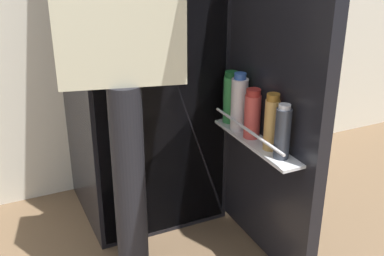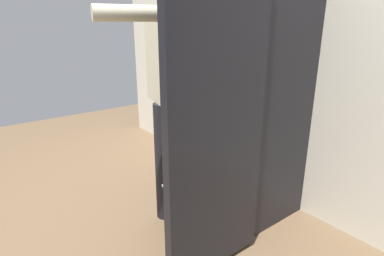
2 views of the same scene
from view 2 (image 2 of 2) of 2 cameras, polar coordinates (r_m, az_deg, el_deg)
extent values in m
plane|color=brown|center=(2.22, -0.95, -18.43)|extent=(6.75, 6.75, 0.00)
cube|color=silver|center=(2.41, 16.68, 15.64)|extent=(4.40, 0.10, 2.49)
cube|color=black|center=(2.18, 10.50, 6.90)|extent=(0.63, 0.59, 1.81)
cube|color=white|center=(1.98, 4.83, 5.98)|extent=(0.59, 0.01, 1.77)
cube|color=white|center=(2.02, 5.79, 5.69)|extent=(0.55, 0.09, 0.01)
cube|color=black|center=(1.53, 4.75, 2.25)|extent=(0.06, 0.62, 1.75)
cube|color=white|center=(1.71, 2.70, -8.60)|extent=(0.10, 0.51, 0.01)
cylinder|color=silver|center=(1.72, 1.80, -6.28)|extent=(0.01, 0.49, 0.01)
cylinder|color=#333842|center=(1.58, -1.76, -7.03)|extent=(0.06, 0.06, 0.19)
cylinder|color=silver|center=(1.53, -1.80, -3.52)|extent=(0.04, 0.04, 0.02)
cylinder|color=tan|center=(1.61, 0.60, -6.27)|extent=(0.06, 0.06, 0.20)
cylinder|color=#996623|center=(1.57, 0.61, -2.59)|extent=(0.05, 0.05, 0.03)
cylinder|color=#EDE5CC|center=(1.76, 6.29, -5.16)|extent=(0.06, 0.06, 0.14)
cylinder|color=#B78933|center=(1.73, 6.39, -2.70)|extent=(0.04, 0.04, 0.02)
cylinder|color=#DB4C47|center=(1.70, 3.77, -5.41)|extent=(0.07, 0.07, 0.18)
cylinder|color=#B22D28|center=(1.66, 3.85, -2.22)|extent=(0.06, 0.06, 0.03)
cylinder|color=white|center=(1.75, 5.90, -3.94)|extent=(0.07, 0.07, 0.22)
cylinder|color=#335BB2|center=(1.71, 6.03, -0.16)|extent=(0.05, 0.05, 0.02)
cylinder|color=green|center=(1.80, 8.13, -3.65)|extent=(0.07, 0.07, 0.20)
cylinder|color=#195B28|center=(1.77, 8.29, -0.27)|extent=(0.06, 0.06, 0.02)
cylinder|color=#4C7F3D|center=(2.08, 3.92, 7.66)|extent=(0.08, 0.08, 0.10)
cylinder|color=black|center=(2.22, -1.44, -5.73)|extent=(0.12, 0.12, 0.84)
cylinder|color=black|center=(2.17, -5.21, -6.38)|extent=(0.12, 0.12, 0.84)
cube|color=beige|center=(2.00, -3.69, 13.07)|extent=(0.47, 0.32, 0.60)
cylinder|color=beige|center=(2.09, 1.96, 12.69)|extent=(0.08, 0.08, 0.56)
cylinder|color=beige|center=(1.66, -7.64, 20.10)|extent=(0.21, 0.57, 0.08)
camera|label=1|loc=(2.17, -51.57, 12.31)|focal=44.82mm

